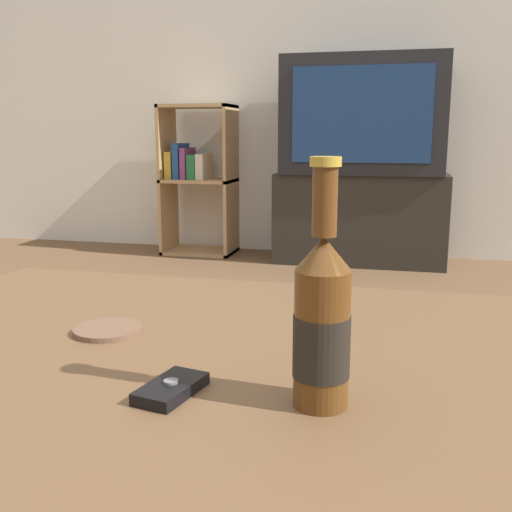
% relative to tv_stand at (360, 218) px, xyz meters
% --- Properties ---
extents(back_wall, '(8.00, 0.05, 2.60)m').
position_rel_tv_stand_xyz_m(back_wall, '(-0.07, 0.26, 1.04)').
color(back_wall, silver).
rests_on(back_wall, ground_plane).
extents(coffee_table, '(1.03, 0.82, 0.45)m').
position_rel_tv_stand_xyz_m(coffee_table, '(-0.07, -2.76, 0.13)').
color(coffee_table, brown).
rests_on(coffee_table, ground_plane).
extents(tv_stand, '(0.97, 0.38, 0.52)m').
position_rel_tv_stand_xyz_m(tv_stand, '(0.00, 0.00, 0.00)').
color(tv_stand, '#28231E').
rests_on(tv_stand, ground_plane).
extents(television, '(0.89, 0.44, 0.64)m').
position_rel_tv_stand_xyz_m(television, '(0.00, -0.00, 0.58)').
color(television, black).
rests_on(television, tv_stand).
extents(bookshelf, '(0.44, 0.30, 0.91)m').
position_rel_tv_stand_xyz_m(bookshelf, '(-1.02, 0.05, 0.23)').
color(bookshelf, tan).
rests_on(bookshelf, ground_plane).
extents(beer_bottle, '(0.06, 0.06, 0.27)m').
position_rel_tv_stand_xyz_m(beer_bottle, '(0.14, -2.88, 0.28)').
color(beer_bottle, '#563314').
rests_on(beer_bottle, coffee_table).
extents(cell_phone, '(0.07, 0.10, 0.02)m').
position_rel_tv_stand_xyz_m(cell_phone, '(-0.03, -2.89, 0.20)').
color(cell_phone, black).
rests_on(cell_phone, coffee_table).
extents(coaster, '(0.10, 0.10, 0.01)m').
position_rel_tv_stand_xyz_m(coaster, '(-0.20, -2.71, 0.19)').
color(coaster, brown).
rests_on(coaster, coffee_table).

